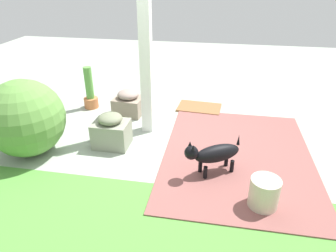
{
  "coord_description": "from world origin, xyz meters",
  "views": [
    {
      "loc": [
        -0.64,
        3.56,
        2.09
      ],
      "look_at": [
        -0.03,
        0.13,
        0.26
      ],
      "focal_mm": 32.41,
      "sensor_mm": 36.0,
      "label": 1
    }
  ],
  "objects": [
    {
      "name": "terracotta_pot_tall",
      "position": [
        1.43,
        -0.8,
        0.25
      ],
      "size": [
        0.23,
        0.23,
        0.69
      ],
      "color": "#B9683E",
      "rests_on": "ground"
    },
    {
      "name": "ground_plane",
      "position": [
        0.0,
        0.0,
        0.0
      ],
      "size": [
        12.0,
        12.0,
        0.0
      ],
      "primitive_type": "plane",
      "color": "#99A595"
    },
    {
      "name": "porch_pillar",
      "position": [
        0.31,
        -0.2,
        1.13
      ],
      "size": [
        0.15,
        0.15,
        2.27
      ],
      "primitive_type": "cube",
      "color": "white",
      "rests_on": "ground"
    },
    {
      "name": "ceramic_urn",
      "position": [
        -1.15,
        1.16,
        0.16
      ],
      "size": [
        0.29,
        0.29,
        0.32
      ],
      "primitive_type": "cylinder",
      "color": "beige",
      "rests_on": "ground"
    },
    {
      "name": "round_shrub",
      "position": [
        1.63,
        0.63,
        0.47
      ],
      "size": [
        0.94,
        0.94,
        0.94
      ],
      "primitive_type": "sphere",
      "color": "#58893D",
      "rests_on": "ground"
    },
    {
      "name": "stone_planter_mid",
      "position": [
        0.68,
        0.31,
        0.21
      ],
      "size": [
        0.45,
        0.36,
        0.46
      ],
      "color": "gray",
      "rests_on": "ground"
    },
    {
      "name": "stone_planter_nearest",
      "position": [
        0.74,
        -0.66,
        0.19
      ],
      "size": [
        0.47,
        0.42,
        0.41
      ],
      "color": "gray",
      "rests_on": "ground"
    },
    {
      "name": "doormat",
      "position": [
        -0.35,
        -1.07,
        0.01
      ],
      "size": [
        0.73,
        0.51,
        0.03
      ],
      "primitive_type": "cube",
      "rotation": [
        0.0,
        0.0,
        -0.08
      ],
      "color": "brown",
      "rests_on": "ground"
    },
    {
      "name": "dog",
      "position": [
        -0.64,
        0.71,
        0.27
      ],
      "size": [
        0.63,
        0.45,
        0.46
      ],
      "color": "black",
      "rests_on": "ground"
    },
    {
      "name": "brick_path",
      "position": [
        -0.94,
        0.29,
        0.01
      ],
      "size": [
        1.8,
        2.4,
        0.02
      ],
      "primitive_type": "cube",
      "color": "brown",
      "rests_on": "ground"
    }
  ]
}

